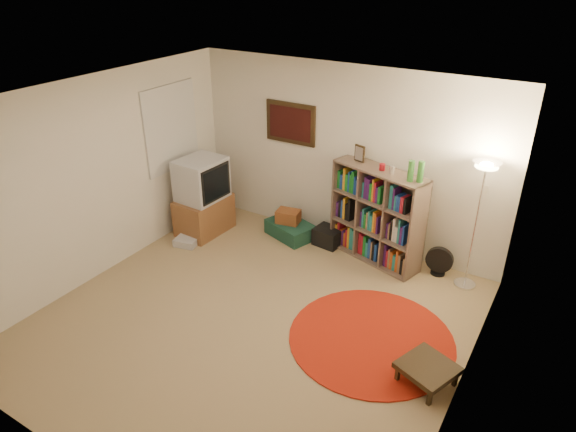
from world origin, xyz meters
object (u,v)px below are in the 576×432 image
floor_lamp (483,185)px  floor_fan (439,261)px  bookshelf (376,216)px  side_table (428,368)px  tv_stand (203,198)px  suitcase (290,229)px

floor_lamp → floor_fan: floor_lamp is taller
floor_lamp → floor_fan: size_ratio=4.16×
bookshelf → side_table: (1.36, -1.89, -0.44)m
floor_lamp → tv_stand: bearing=-170.9°
tv_stand → bookshelf: bearing=16.9°
floor_fan → side_table: size_ratio=0.64×
bookshelf → floor_lamp: floor_lamp is taller
floor_fan → tv_stand: (-3.32, -0.65, 0.35)m
bookshelf → suitcase: 1.37m
tv_stand → suitcase: tv_stand is taller
floor_fan → floor_lamp: bearing=-14.2°
floor_lamp → bookshelf: bearing=179.1°
tv_stand → suitcase: (1.17, 0.52, -0.44)m
bookshelf → side_table: size_ratio=2.51×
bookshelf → floor_lamp: bearing=15.1°
tv_stand → suitcase: size_ratio=1.45×
suitcase → bookshelf: bearing=22.2°
floor_lamp → suitcase: 2.82m
floor_lamp → side_table: floor_lamp is taller
tv_stand → side_table: (3.79, -1.28, -0.37)m
floor_lamp → suitcase: bearing=-178.5°
bookshelf → tv_stand: 2.51m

